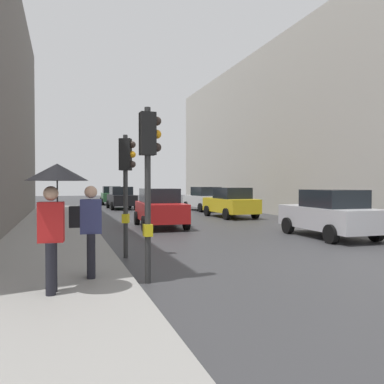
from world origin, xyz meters
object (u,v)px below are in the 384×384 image
(traffic_light_near_left, at_px, (149,162))
(car_red_sedan, at_px, (160,208))
(car_yellow_taxi, at_px, (231,203))
(car_silver_hatchback, at_px, (330,214))
(pedestrian_with_umbrella, at_px, (55,192))
(car_dark_suv, at_px, (121,198))
(car_green_estate, at_px, (111,195))
(car_white_compact, at_px, (205,199))
(pedestrian_with_grey_backpack, at_px, (89,226))
(traffic_light_near_right, at_px, (126,173))

(traffic_light_near_left, relative_size, car_red_sedan, 0.81)
(car_yellow_taxi, bearing_deg, car_silver_hatchback, -90.66)
(pedestrian_with_umbrella, bearing_deg, car_yellow_taxi, 55.53)
(traffic_light_near_left, xyz_separation_m, pedestrian_with_umbrella, (-1.73, -0.75, -0.56))
(car_red_sedan, bearing_deg, car_dark_suv, 89.01)
(car_silver_hatchback, xyz_separation_m, car_green_estate, (-4.76, 25.92, 0.00))
(car_dark_suv, xyz_separation_m, car_white_compact, (5.51, -4.14, 0.00))
(car_red_sedan, height_order, pedestrian_with_grey_backpack, pedestrian_with_grey_backpack)
(car_yellow_taxi, height_order, pedestrian_with_umbrella, pedestrian_with_umbrella)
(traffic_light_near_left, relative_size, car_white_compact, 0.81)
(car_silver_hatchback, xyz_separation_m, car_white_compact, (0.68, 14.74, 0.00))
(car_red_sedan, bearing_deg, traffic_light_near_left, -105.30)
(car_white_compact, bearing_deg, pedestrian_with_grey_backpack, -116.88)
(car_red_sedan, relative_size, car_dark_suv, 1.02)
(car_yellow_taxi, distance_m, pedestrian_with_grey_backpack, 15.74)
(pedestrian_with_grey_backpack, bearing_deg, car_green_estate, 82.23)
(car_yellow_taxi, relative_size, car_white_compact, 0.99)
(car_silver_hatchback, bearing_deg, traffic_light_near_left, -151.32)
(traffic_light_near_right, bearing_deg, car_red_sedan, 69.00)
(traffic_light_near_left, xyz_separation_m, car_white_compact, (8.37, 18.95, -1.52))
(car_red_sedan, relative_size, car_silver_hatchback, 1.01)
(car_red_sedan, distance_m, car_green_estate, 20.54)
(car_yellow_taxi, height_order, car_dark_suv, same)
(car_red_sedan, height_order, car_green_estate, same)
(car_silver_hatchback, distance_m, car_green_estate, 26.35)
(car_yellow_taxi, bearing_deg, traffic_light_near_right, -126.92)
(car_dark_suv, height_order, car_white_compact, same)
(car_red_sedan, distance_m, car_white_compact, 10.98)
(car_white_compact, bearing_deg, pedestrian_with_umbrella, -117.15)
(car_yellow_taxi, relative_size, pedestrian_with_umbrella, 1.99)
(traffic_light_near_left, distance_m, car_green_estate, 30.31)
(car_yellow_taxi, relative_size, car_green_estate, 1.00)
(traffic_light_near_left, bearing_deg, traffic_light_near_right, 90.03)
(traffic_light_near_right, relative_size, car_red_sedan, 0.76)
(car_silver_hatchback, bearing_deg, car_red_sedan, 133.28)
(car_dark_suv, distance_m, pedestrian_with_umbrella, 24.30)
(car_red_sedan, relative_size, pedestrian_with_grey_backpack, 2.44)
(car_silver_hatchback, relative_size, pedestrian_with_umbrella, 2.00)
(traffic_light_near_left, height_order, car_red_sedan, traffic_light_near_left)
(traffic_light_near_right, distance_m, car_dark_suv, 20.59)
(pedestrian_with_grey_backpack, bearing_deg, car_white_compact, 63.12)
(car_yellow_taxi, xyz_separation_m, car_green_estate, (-4.86, 17.00, 0.00))
(traffic_light_near_right, distance_m, pedestrian_with_umbrella, 3.93)
(car_silver_hatchback, height_order, car_dark_suv, same)
(car_silver_hatchback, height_order, pedestrian_with_grey_backpack, pedestrian_with_grey_backpack)
(traffic_light_near_left, distance_m, car_yellow_taxi, 15.35)
(traffic_light_near_left, bearing_deg, car_dark_suv, 82.95)
(traffic_light_near_right, bearing_deg, car_dark_suv, 82.00)
(traffic_light_near_right, bearing_deg, traffic_light_near_left, -89.97)
(car_dark_suv, height_order, pedestrian_with_umbrella, pedestrian_with_umbrella)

